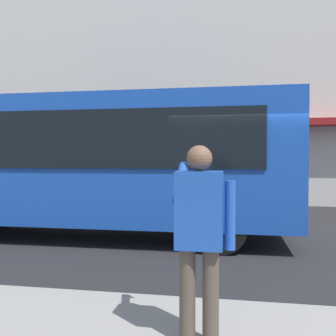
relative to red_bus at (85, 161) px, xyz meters
name	(u,v)px	position (x,y,z in m)	size (l,w,h in m)	color
ground_plane	(239,243)	(-3.38, 0.17, -1.68)	(60.00, 60.00, 0.00)	#232326
building_facade_far	(237,47)	(-3.39, -6.63, 4.30)	(28.00, 1.55, 12.00)	beige
red_bus	(85,161)	(0.00, 0.00, 0.00)	(9.05, 2.54, 3.08)	#1947AD
pedestrian_photographer	(200,228)	(-2.97, 4.70, -0.54)	(0.53, 0.52, 1.70)	#4C4238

